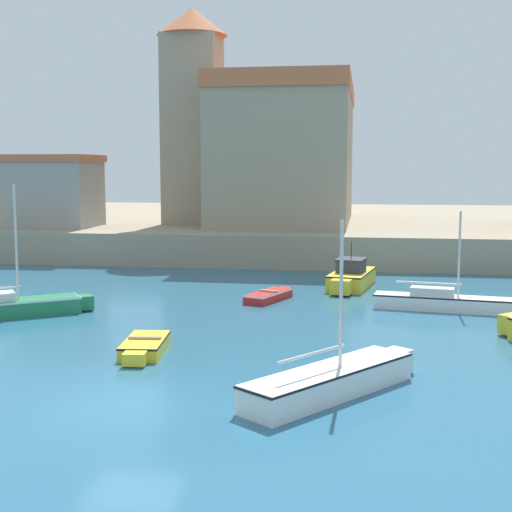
{
  "coord_description": "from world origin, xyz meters",
  "views": [
    {
      "loc": [
        6.07,
        -17.61,
        6.29
      ],
      "look_at": [
        0.81,
        16.62,
        2.0
      ],
      "focal_mm": 50.0,
      "sensor_mm": 36.0,
      "label": 1
    }
  ],
  "objects_px": {
    "dinghy_yellow_1": "(144,346)",
    "sailboat_white_4": "(447,302)",
    "dinghy_red_6": "(269,295)",
    "motorboat_yellow_8": "(351,277)",
    "sailboat_white_5": "(333,379)",
    "church": "(275,147)",
    "harbor_shed_mid_row": "(53,191)",
    "sailboat_green_0": "(10,306)"
  },
  "relations": [
    {
      "from": "sailboat_white_5",
      "to": "church",
      "type": "height_order",
      "value": "church"
    },
    {
      "from": "sailboat_white_4",
      "to": "sailboat_white_5",
      "type": "bearing_deg",
      "value": -109.61
    },
    {
      "from": "motorboat_yellow_8",
      "to": "sailboat_white_5",
      "type": "bearing_deg",
      "value": -90.38
    },
    {
      "from": "sailboat_white_5",
      "to": "church",
      "type": "xyz_separation_m",
      "value": [
        -6.17,
        35.74,
        7.44
      ]
    },
    {
      "from": "sailboat_green_0",
      "to": "sailboat_white_4",
      "type": "distance_m",
      "value": 19.0
    },
    {
      "from": "motorboat_yellow_8",
      "to": "church",
      "type": "bearing_deg",
      "value": 109.61
    },
    {
      "from": "sailboat_white_4",
      "to": "sailboat_white_5",
      "type": "xyz_separation_m",
      "value": [
        -4.48,
        -12.57,
        0.02
      ]
    },
    {
      "from": "sailboat_white_4",
      "to": "harbor_shed_mid_row",
      "type": "bearing_deg",
      "value": 147.78
    },
    {
      "from": "dinghy_red_6",
      "to": "church",
      "type": "relative_size",
      "value": 0.2
    },
    {
      "from": "harbor_shed_mid_row",
      "to": "dinghy_yellow_1",
      "type": "bearing_deg",
      "value": -59.87
    },
    {
      "from": "sailboat_white_5",
      "to": "harbor_shed_mid_row",
      "type": "distance_m",
      "value": 36.04
    },
    {
      "from": "dinghy_red_6",
      "to": "sailboat_green_0",
      "type": "bearing_deg",
      "value": -152.32
    },
    {
      "from": "dinghy_red_6",
      "to": "sailboat_white_5",
      "type": "bearing_deg",
      "value": -75.26
    },
    {
      "from": "church",
      "to": "dinghy_red_6",
      "type": "bearing_deg",
      "value": -83.45
    },
    {
      "from": "church",
      "to": "harbor_shed_mid_row",
      "type": "height_order",
      "value": "church"
    },
    {
      "from": "church",
      "to": "sailboat_white_5",
      "type": "bearing_deg",
      "value": -80.21
    },
    {
      "from": "sailboat_white_4",
      "to": "dinghy_red_6",
      "type": "distance_m",
      "value": 8.25
    },
    {
      "from": "dinghy_red_6",
      "to": "harbor_shed_mid_row",
      "type": "height_order",
      "value": "harbor_shed_mid_row"
    },
    {
      "from": "dinghy_yellow_1",
      "to": "harbor_shed_mid_row",
      "type": "bearing_deg",
      "value": 120.13
    },
    {
      "from": "church",
      "to": "motorboat_yellow_8",
      "type": "bearing_deg",
      "value": -70.39
    },
    {
      "from": "sailboat_white_4",
      "to": "sailboat_green_0",
      "type": "bearing_deg",
      "value": -167.45
    },
    {
      "from": "motorboat_yellow_8",
      "to": "harbor_shed_mid_row",
      "type": "bearing_deg",
      "value": 153.44
    },
    {
      "from": "motorboat_yellow_8",
      "to": "church",
      "type": "height_order",
      "value": "church"
    },
    {
      "from": "sailboat_white_4",
      "to": "harbor_shed_mid_row",
      "type": "height_order",
      "value": "harbor_shed_mid_row"
    },
    {
      "from": "dinghy_yellow_1",
      "to": "sailboat_green_0",
      "type": "bearing_deg",
      "value": 146.45
    },
    {
      "from": "sailboat_green_0",
      "to": "harbor_shed_mid_row",
      "type": "bearing_deg",
      "value": 109.47
    },
    {
      "from": "church",
      "to": "sailboat_green_0",
      "type": "bearing_deg",
      "value": -106.14
    },
    {
      "from": "dinghy_red_6",
      "to": "motorboat_yellow_8",
      "type": "bearing_deg",
      "value": 48.03
    },
    {
      "from": "sailboat_white_4",
      "to": "harbor_shed_mid_row",
      "type": "relative_size",
      "value": 1.1
    },
    {
      "from": "sailboat_white_5",
      "to": "sailboat_white_4",
      "type": "bearing_deg",
      "value": 70.39
    },
    {
      "from": "dinghy_yellow_1",
      "to": "sailboat_white_5",
      "type": "xyz_separation_m",
      "value": [
        6.56,
        -3.46,
        0.17
      ]
    },
    {
      "from": "dinghy_yellow_1",
      "to": "church",
      "type": "relative_size",
      "value": 0.19
    },
    {
      "from": "church",
      "to": "harbor_shed_mid_row",
      "type": "xyz_separation_m",
      "value": [
        -15.1,
        -6.95,
        -3.19
      ]
    },
    {
      "from": "motorboat_yellow_8",
      "to": "harbor_shed_mid_row",
      "type": "xyz_separation_m",
      "value": [
        -21.38,
        10.69,
        4.11
      ]
    },
    {
      "from": "dinghy_yellow_1",
      "to": "sailboat_white_4",
      "type": "relative_size",
      "value": 0.5
    },
    {
      "from": "sailboat_green_0",
      "to": "church",
      "type": "xyz_separation_m",
      "value": [
        7.9,
        27.3,
        7.43
      ]
    },
    {
      "from": "dinghy_red_6",
      "to": "harbor_shed_mid_row",
      "type": "bearing_deg",
      "value": 139.77
    },
    {
      "from": "sailboat_white_4",
      "to": "sailboat_white_5",
      "type": "relative_size",
      "value": 1.17
    },
    {
      "from": "harbor_shed_mid_row",
      "to": "sailboat_white_5",
      "type": "bearing_deg",
      "value": -53.56
    },
    {
      "from": "sailboat_white_4",
      "to": "motorboat_yellow_8",
      "type": "xyz_separation_m",
      "value": [
        -4.36,
        5.53,
        0.16
      ]
    },
    {
      "from": "dinghy_yellow_1",
      "to": "church",
      "type": "bearing_deg",
      "value": 89.3
    },
    {
      "from": "sailboat_green_0",
      "to": "sailboat_white_4",
      "type": "height_order",
      "value": "sailboat_green_0"
    }
  ]
}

